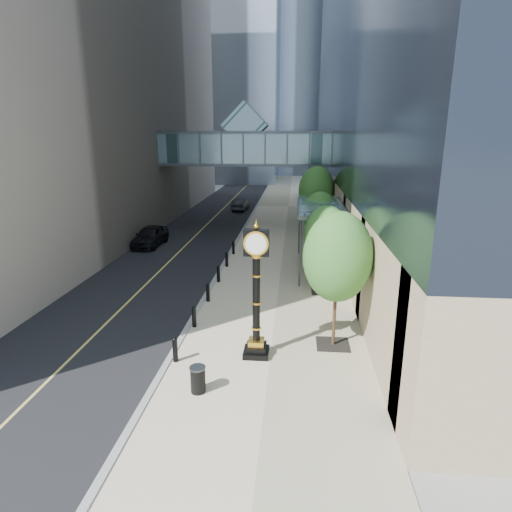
# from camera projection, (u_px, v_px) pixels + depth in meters

# --- Properties ---
(ground) EXTENTS (320.00, 320.00, 0.00)m
(ground) POSITION_uv_depth(u_px,v_px,m) (240.00, 380.00, 15.70)
(ground) COLOR gray
(ground) RESTS_ON ground
(road) EXTENTS (8.00, 180.00, 0.02)m
(road) POSITION_uv_depth(u_px,v_px,m) (226.00, 206.00, 54.66)
(road) COLOR black
(road) RESTS_ON ground
(sidewalk) EXTENTS (8.00, 180.00, 0.06)m
(sidewalk) POSITION_uv_depth(u_px,v_px,m) (288.00, 207.00, 53.95)
(sidewalk) COLOR #C3B596
(sidewalk) RESTS_ON ground
(curb) EXTENTS (0.25, 180.00, 0.07)m
(curb) POSITION_uv_depth(u_px,v_px,m) (257.00, 206.00, 54.30)
(curb) COLOR gray
(curb) RESTS_ON ground
(distant_tower_c) EXTENTS (22.00, 22.00, 65.00)m
(distant_tower_c) POSITION_uv_depth(u_px,v_px,m) (272.00, 50.00, 122.45)
(distant_tower_c) COLOR #AABDD5
(distant_tower_c) RESTS_ON ground
(skywalk) EXTENTS (17.00, 4.20, 5.80)m
(skywalk) POSITION_uv_depth(u_px,v_px,m) (246.00, 146.00, 40.72)
(skywalk) COLOR slate
(skywalk) RESTS_ON ground
(entrance_canopy) EXTENTS (3.00, 8.00, 4.38)m
(entrance_canopy) POSITION_uv_depth(u_px,v_px,m) (320.00, 207.00, 27.68)
(entrance_canopy) COLOR #383F44
(entrance_canopy) RESTS_ON ground
(bollard_row) EXTENTS (0.20, 16.20, 0.90)m
(bollard_row) POSITION_uv_depth(u_px,v_px,m) (213.00, 283.00, 24.43)
(bollard_row) COLOR black
(bollard_row) RESTS_ON sidewalk
(street_trees) EXTENTS (3.01, 28.58, 6.19)m
(street_trees) POSITION_uv_depth(u_px,v_px,m) (321.00, 209.00, 29.38)
(street_trees) COLOR black
(street_trees) RESTS_ON sidewalk
(street_clock) EXTENTS (1.02, 1.02, 5.44)m
(street_clock) POSITION_uv_depth(u_px,v_px,m) (256.00, 301.00, 16.75)
(street_clock) COLOR black
(street_clock) RESTS_ON sidewalk
(trash_bin) EXTENTS (0.54, 0.54, 0.90)m
(trash_bin) POSITION_uv_depth(u_px,v_px,m) (198.00, 380.00, 14.76)
(trash_bin) COLOR black
(trash_bin) RESTS_ON sidewalk
(pedestrian) EXTENTS (0.65, 0.49, 1.62)m
(pedestrian) POSITION_uv_depth(u_px,v_px,m) (322.00, 270.00, 25.62)
(pedestrian) COLOR beige
(pedestrian) RESTS_ON sidewalk
(car_near) EXTENTS (2.09, 4.83, 1.62)m
(car_near) POSITION_uv_depth(u_px,v_px,m) (150.00, 236.00, 34.65)
(car_near) COLOR black
(car_near) RESTS_ON road
(car_far) EXTENTS (1.74, 4.18, 1.35)m
(car_far) POSITION_uv_depth(u_px,v_px,m) (240.00, 205.00, 51.22)
(car_far) COLOR black
(car_far) RESTS_ON road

